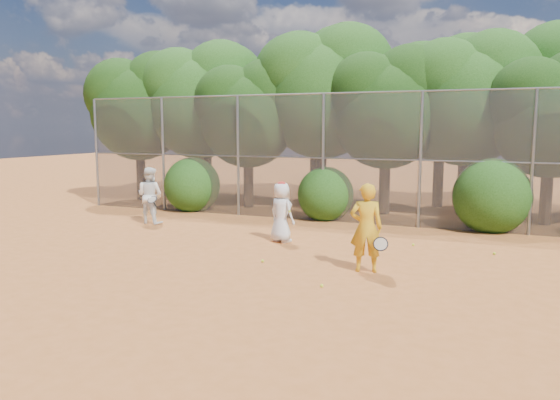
% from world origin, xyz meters
% --- Properties ---
extents(ground, '(80.00, 80.00, 0.00)m').
position_xyz_m(ground, '(0.00, 0.00, 0.00)').
color(ground, '#A95A26').
rests_on(ground, ground).
extents(fence_back, '(20.05, 0.09, 4.03)m').
position_xyz_m(fence_back, '(-0.12, 6.00, 2.05)').
color(fence_back, gray).
rests_on(fence_back, ground).
extents(tree_0, '(4.38, 3.81, 6.00)m').
position_xyz_m(tree_0, '(-9.44, 8.04, 3.93)').
color(tree_0, black).
rests_on(tree_0, ground).
extents(tree_1, '(4.64, 4.03, 6.35)m').
position_xyz_m(tree_1, '(-6.94, 8.54, 4.16)').
color(tree_1, black).
rests_on(tree_1, ground).
extents(tree_2, '(3.99, 3.47, 5.47)m').
position_xyz_m(tree_2, '(-4.45, 7.83, 3.58)').
color(tree_2, black).
rests_on(tree_2, ground).
extents(tree_3, '(4.89, 4.26, 6.70)m').
position_xyz_m(tree_3, '(-1.94, 8.84, 4.40)').
color(tree_3, black).
rests_on(tree_3, ground).
extents(tree_4, '(4.19, 3.64, 5.73)m').
position_xyz_m(tree_4, '(0.55, 8.24, 3.76)').
color(tree_4, black).
rests_on(tree_4, ground).
extents(tree_5, '(4.51, 3.92, 6.17)m').
position_xyz_m(tree_5, '(3.06, 9.04, 4.05)').
color(tree_5, black).
rests_on(tree_5, ground).
extents(tree_6, '(3.86, 3.36, 5.29)m').
position_xyz_m(tree_6, '(5.55, 8.03, 3.47)').
color(tree_6, black).
rests_on(tree_6, ground).
extents(tree_9, '(4.83, 4.20, 6.62)m').
position_xyz_m(tree_9, '(-7.94, 10.84, 4.34)').
color(tree_9, black).
rests_on(tree_9, ground).
extents(tree_10, '(5.15, 4.48, 7.06)m').
position_xyz_m(tree_10, '(-2.93, 11.05, 4.63)').
color(tree_10, black).
rests_on(tree_10, ground).
extents(tree_11, '(4.64, 4.03, 6.35)m').
position_xyz_m(tree_11, '(2.06, 10.64, 4.16)').
color(tree_11, black).
rests_on(tree_11, ground).
extents(bush_0, '(2.00, 2.00, 2.00)m').
position_xyz_m(bush_0, '(-6.00, 6.30, 1.00)').
color(bush_0, '#1A4411').
rests_on(bush_0, ground).
extents(bush_1, '(1.80, 1.80, 1.80)m').
position_xyz_m(bush_1, '(-1.00, 6.30, 0.90)').
color(bush_1, '#1A4411').
rests_on(bush_1, ground).
extents(bush_2, '(2.20, 2.20, 2.20)m').
position_xyz_m(bush_2, '(4.00, 6.30, 1.10)').
color(bush_2, '#1A4411').
rests_on(bush_2, ground).
extents(player_yellow, '(0.90, 0.62, 1.84)m').
position_xyz_m(player_yellow, '(1.77, 0.47, 0.92)').
color(player_yellow, gold).
rests_on(player_yellow, ground).
extents(player_teen, '(0.89, 0.75, 1.58)m').
position_xyz_m(player_teen, '(-0.96, 2.52, 0.79)').
color(player_teen, silver).
rests_on(player_teen, ground).
extents(player_white, '(0.89, 0.78, 1.75)m').
position_xyz_m(player_white, '(-5.76, 3.47, 0.87)').
color(player_white, white).
rests_on(player_white, ground).
extents(ball_0, '(0.07, 0.07, 0.07)m').
position_xyz_m(ball_0, '(1.75, 1.48, 0.03)').
color(ball_0, '#C8DB27').
rests_on(ball_0, ground).
extents(ball_1, '(0.07, 0.07, 0.07)m').
position_xyz_m(ball_1, '(4.19, 3.09, 0.03)').
color(ball_1, '#C8DB27').
rests_on(ball_1, ground).
extents(ball_2, '(0.07, 0.07, 0.07)m').
position_xyz_m(ball_2, '(1.30, -0.97, 0.03)').
color(ball_2, '#C8DB27').
rests_on(ball_2, ground).
extents(ball_3, '(0.07, 0.07, 0.07)m').
position_xyz_m(ball_3, '(-0.51, 0.34, 0.03)').
color(ball_3, '#C8DB27').
rests_on(ball_3, ground).
extents(ball_4, '(0.07, 0.07, 0.07)m').
position_xyz_m(ball_4, '(2.29, 3.32, 0.03)').
color(ball_4, '#C8DB27').
rests_on(ball_4, ground).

